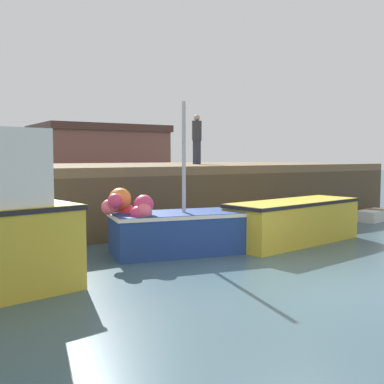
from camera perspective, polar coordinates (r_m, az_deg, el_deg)
The scene contains 7 objects.
ground at distance 8.55m, azimuth 13.77°, elevation -11.09°, with size 120.00×160.00×0.10m.
pier at distance 16.77m, azimuth 1.02°, elevation 2.29°, with size 12.69×7.07×1.93m.
fishing_boat_near_right at distance 10.66m, azimuth -1.63°, elevation -4.47°, with size 3.59×2.02×3.44m.
fishing_boat_mid at distance 12.17m, azimuth 12.35°, elevation -3.42°, with size 4.12×1.81×1.09m.
rowboat at distance 17.19m, azimuth 21.35°, elevation -2.66°, with size 1.64×0.97×0.41m.
dockworker at distance 16.62m, azimuth 0.59°, elevation 6.46°, with size 0.34×0.34×1.75m.
warehouse at distance 36.19m, azimuth -11.35°, elevation 4.42°, with size 9.12×6.96×4.48m.
Camera 1 is at (-6.00, -5.65, 2.22)m, focal length 43.67 mm.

